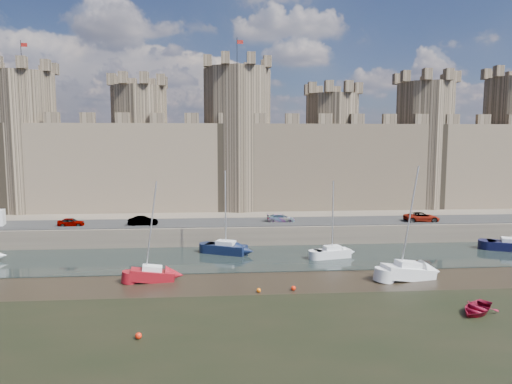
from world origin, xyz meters
TOP-DOWN VIEW (x-y plane):
  - ground at (0.00, 0.00)m, footprint 160.00×160.00m
  - water_channel at (0.00, 24.00)m, footprint 160.00×12.00m
  - quay at (0.00, 60.00)m, footprint 160.00×60.00m
  - road at (0.00, 34.00)m, footprint 160.00×7.00m
  - castle at (-0.64, 48.00)m, footprint 108.50×11.00m
  - car_0 at (-20.66, 32.87)m, footprint 3.40×1.47m
  - car_1 at (-11.25, 32.63)m, footprint 3.84×1.35m
  - car_2 at (7.45, 33.91)m, footprint 4.00×1.89m
  - car_3 at (27.10, 32.50)m, footprint 4.95×2.51m
  - sailboat_1 at (-0.31, 26.17)m, footprint 5.41×3.89m
  - sailboat_2 at (12.11, 23.21)m, footprint 4.47×2.51m
  - sailboat_3 at (35.54, 24.98)m, footprint 6.06×4.38m
  - sailboat_4 at (-7.65, 15.90)m, footprint 4.41×2.19m
  - sailboat_5 at (17.67, 14.64)m, footprint 5.56×3.01m
  - dinghy_4 at (19.37, 5.22)m, footprint 4.37×4.20m
  - buoy_0 at (-6.68, 2.56)m, footprint 0.47×0.47m
  - buoy_1 at (5.71, 12.00)m, footprint 0.44×0.44m
  - buoy_3 at (2.48, 11.71)m, footprint 0.41×0.41m

SIDE VIEW (x-z plane):
  - ground at x=0.00m, z-range 0.00..0.00m
  - water_channel at x=0.00m, z-range 0.00..0.08m
  - buoy_3 at x=2.48m, z-range 0.00..0.41m
  - buoy_1 at x=5.71m, z-range 0.00..0.44m
  - buoy_0 at x=-6.68m, z-range 0.00..0.47m
  - dinghy_4 at x=19.37m, z-range 0.00..0.74m
  - sailboat_4 at x=-7.65m, z-range -4.21..5.68m
  - sailboat_2 at x=12.11m, z-range -3.79..5.30m
  - sailboat_3 at x=35.54m, z-range -4.19..5.73m
  - sailboat_1 at x=-0.31m, z-range -4.26..5.86m
  - sailboat_5 at x=17.67m, z-range -4.88..6.48m
  - quay at x=0.00m, z-range 0.00..2.50m
  - road at x=0.00m, z-range 2.50..2.60m
  - car_2 at x=7.45m, z-range 2.50..3.63m
  - car_0 at x=-20.66m, z-range 2.50..3.64m
  - car_1 at x=-11.25m, z-range 2.50..3.77m
  - car_3 at x=27.10m, z-range 2.50..3.84m
  - castle at x=-0.64m, z-range -2.83..26.17m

